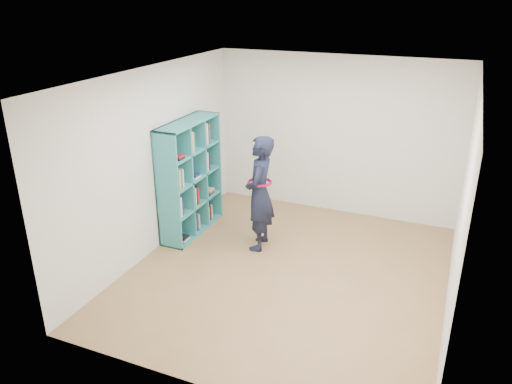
% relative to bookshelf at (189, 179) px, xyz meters
% --- Properties ---
extents(floor, '(4.50, 4.50, 0.00)m').
position_rel_bookshelf_xyz_m(floor, '(1.83, -0.63, -0.85)').
color(floor, olive).
rests_on(floor, ground).
extents(ceiling, '(4.50, 4.50, 0.00)m').
position_rel_bookshelf_xyz_m(ceiling, '(1.83, -0.63, 1.75)').
color(ceiling, white).
rests_on(ceiling, wall_back).
extents(wall_left, '(0.02, 4.50, 2.60)m').
position_rel_bookshelf_xyz_m(wall_left, '(-0.17, -0.63, 0.45)').
color(wall_left, silver).
rests_on(wall_left, floor).
extents(wall_right, '(0.02, 4.50, 2.60)m').
position_rel_bookshelf_xyz_m(wall_right, '(3.83, -0.63, 0.45)').
color(wall_right, silver).
rests_on(wall_right, floor).
extents(wall_back, '(4.00, 0.02, 2.60)m').
position_rel_bookshelf_xyz_m(wall_back, '(1.83, 1.62, 0.45)').
color(wall_back, silver).
rests_on(wall_back, floor).
extents(wall_front, '(4.00, 0.02, 2.60)m').
position_rel_bookshelf_xyz_m(wall_front, '(1.83, -2.88, 0.45)').
color(wall_front, silver).
rests_on(wall_front, floor).
extents(bookshelf, '(0.38, 1.31, 1.75)m').
position_rel_bookshelf_xyz_m(bookshelf, '(0.00, 0.00, 0.00)').
color(bookshelf, teal).
rests_on(bookshelf, floor).
extents(person, '(0.49, 0.67, 1.68)m').
position_rel_bookshelf_xyz_m(person, '(1.20, -0.08, -0.01)').
color(person, black).
rests_on(person, floor).
extents(smartphone, '(0.04, 0.09, 0.14)m').
position_rel_bookshelf_xyz_m(smartphone, '(1.03, -0.03, 0.10)').
color(smartphone, silver).
rests_on(smartphone, person).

